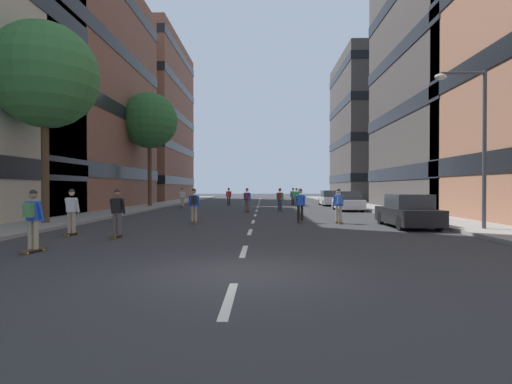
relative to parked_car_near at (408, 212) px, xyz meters
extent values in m
plane|color=#333335|center=(-7.19, 16.53, -0.70)|extent=(159.71, 159.71, 0.00)
cube|color=gray|center=(-17.15, 19.86, -0.63)|extent=(3.15, 73.20, 0.14)
cube|color=gray|center=(2.78, 19.86, -0.63)|extent=(3.15, 73.20, 0.14)
cube|color=silver|center=(-7.19, -12.09, -0.70)|extent=(0.16, 2.20, 0.01)
cube|color=silver|center=(-7.19, -7.09, -0.70)|extent=(0.16, 2.20, 0.01)
cube|color=silver|center=(-7.19, -2.09, -0.70)|extent=(0.16, 2.20, 0.01)
cube|color=silver|center=(-7.19, 2.91, -0.70)|extent=(0.16, 2.20, 0.01)
cube|color=silver|center=(-7.19, 7.91, -0.70)|extent=(0.16, 2.20, 0.01)
cube|color=silver|center=(-7.19, 12.91, -0.70)|extent=(0.16, 2.20, 0.01)
cube|color=silver|center=(-7.19, 17.91, -0.70)|extent=(0.16, 2.20, 0.01)
cube|color=silver|center=(-7.19, 22.91, -0.70)|extent=(0.16, 2.20, 0.01)
cube|color=silver|center=(-7.19, 27.91, -0.70)|extent=(0.16, 2.20, 0.01)
cube|color=silver|center=(-7.19, 32.91, -0.70)|extent=(0.16, 2.20, 0.01)
cube|color=silver|center=(-7.19, 37.91, -0.70)|extent=(0.16, 2.20, 0.01)
cube|color=silver|center=(-7.19, 42.91, -0.70)|extent=(0.16, 2.20, 0.01)
cube|color=silver|center=(-7.19, 47.91, -0.70)|extent=(0.16, 2.20, 0.01)
cube|color=brown|center=(-25.96, 15.30, 9.68)|extent=(14.46, 23.13, 20.76)
cube|color=black|center=(-25.96, 15.30, 2.41)|extent=(14.58, 23.25, 1.10)
cube|color=black|center=(-25.96, 15.30, 7.61)|extent=(14.58, 23.25, 1.10)
cube|color=black|center=(-25.96, 15.30, 12.80)|extent=(14.58, 23.25, 1.10)
cube|color=brown|center=(-25.96, 40.64, 10.88)|extent=(14.46, 20.21, 23.15)
cube|color=black|center=(-25.96, 40.64, 2.08)|extent=(14.58, 20.33, 1.10)
cube|color=black|center=(-25.96, 40.64, 6.71)|extent=(14.58, 20.33, 1.10)
cube|color=black|center=(-25.96, 40.64, 11.34)|extent=(14.58, 20.33, 1.10)
cube|color=black|center=(-25.96, 40.64, 15.97)|extent=(14.58, 20.33, 1.10)
cube|color=black|center=(-25.96, 40.64, 20.60)|extent=(14.58, 20.33, 1.10)
cube|color=#4C4744|center=(11.58, 15.30, 11.71)|extent=(14.46, 16.93, 24.82)
cube|color=black|center=(11.58, 15.30, 2.28)|extent=(14.58, 17.05, 1.10)
cube|color=black|center=(11.58, 15.30, 7.24)|extent=(14.58, 17.05, 1.10)
cube|color=black|center=(11.58, 15.30, 12.21)|extent=(14.58, 17.05, 1.10)
cube|color=#4C4744|center=(11.58, 40.64, 9.60)|extent=(14.46, 16.25, 20.60)
cube|color=black|center=(11.58, 40.64, 2.39)|extent=(14.58, 16.37, 1.10)
cube|color=black|center=(11.58, 40.64, 7.54)|extent=(14.58, 16.37, 1.10)
cube|color=black|center=(11.58, 40.64, 12.69)|extent=(14.58, 16.37, 1.10)
cube|color=black|center=(11.58, 40.64, 17.84)|extent=(14.58, 16.37, 1.10)
cube|color=black|center=(0.00, 0.04, -0.17)|extent=(1.80, 4.40, 0.70)
cube|color=#2D3338|center=(0.00, -0.11, 0.50)|extent=(1.60, 2.10, 0.64)
cylinder|color=black|center=(-0.80, 1.49, -0.38)|extent=(0.22, 0.64, 0.64)
cylinder|color=black|center=(0.80, 1.49, -0.38)|extent=(0.22, 0.64, 0.64)
cylinder|color=black|center=(-0.80, -1.41, -0.38)|extent=(0.22, 0.64, 0.64)
cylinder|color=black|center=(0.80, -1.41, -0.38)|extent=(0.22, 0.64, 0.64)
cube|color=silver|center=(0.00, 21.92, -0.17)|extent=(1.80, 4.40, 0.70)
cube|color=#2D3338|center=(0.00, 21.77, 0.50)|extent=(1.60, 2.10, 0.64)
cylinder|color=black|center=(-0.80, 23.37, -0.38)|extent=(0.22, 0.64, 0.64)
cylinder|color=black|center=(0.80, 23.37, -0.38)|extent=(0.22, 0.64, 0.64)
cylinder|color=black|center=(-0.80, 20.47, -0.38)|extent=(0.22, 0.64, 0.64)
cylinder|color=black|center=(0.80, 20.47, -0.38)|extent=(0.22, 0.64, 0.64)
cube|color=silver|center=(0.00, 13.25, -0.17)|extent=(1.80, 4.40, 0.70)
cube|color=#2D3338|center=(0.00, 13.10, 0.50)|extent=(1.60, 2.10, 0.64)
cylinder|color=black|center=(-0.80, 14.70, -0.38)|extent=(0.22, 0.64, 0.64)
cylinder|color=black|center=(0.80, 14.70, -0.38)|extent=(0.22, 0.64, 0.64)
cylinder|color=black|center=(-0.80, 11.80, -0.38)|extent=(0.22, 0.64, 0.64)
cylinder|color=black|center=(0.80, 11.80, -0.38)|extent=(0.22, 0.64, 0.64)
cylinder|color=#4C3823|center=(-17.15, 0.59, 2.10)|extent=(0.36, 0.36, 5.33)
sphere|color=#387A3D|center=(-17.15, 0.59, 6.53)|extent=(5.04, 5.04, 5.04)
cylinder|color=#4C3823|center=(-17.15, 18.41, 2.48)|extent=(0.36, 0.36, 6.07)
sphere|color=#2D6B33|center=(-17.15, 18.41, 7.30)|extent=(5.11, 5.11, 5.11)
cylinder|color=#3F3F44|center=(2.46, -1.85, 2.69)|extent=(0.16, 0.16, 6.50)
cylinder|color=#3F3F44|center=(1.56, -1.85, 5.84)|extent=(1.80, 0.10, 0.10)
ellipsoid|color=silver|center=(0.66, -1.85, 5.69)|extent=(0.50, 0.30, 0.24)
cube|color=brown|center=(-3.52, 19.78, -0.62)|extent=(0.38, 0.92, 0.02)
cylinder|color=#D8BF4C|center=(-3.58, 20.09, -0.66)|extent=(0.19, 0.10, 0.07)
cylinder|color=#D8BF4C|center=(-3.45, 19.47, -0.66)|extent=(0.19, 0.10, 0.07)
cylinder|color=tan|center=(-3.60, 19.76, -0.21)|extent=(0.17, 0.17, 0.80)
cylinder|color=tan|center=(-3.43, 19.80, -0.21)|extent=(0.17, 0.17, 0.80)
cube|color=green|center=(-3.52, 19.78, 0.47)|extent=(0.35, 0.26, 0.55)
cylinder|color=green|center=(-3.74, 19.78, 0.44)|extent=(0.13, 0.24, 0.55)
cylinder|color=green|center=(-3.31, 19.87, 0.44)|extent=(0.13, 0.24, 0.55)
sphere|color=tan|center=(-3.52, 19.80, 0.92)|extent=(0.22, 0.22, 0.22)
sphere|color=black|center=(-3.52, 19.80, 0.97)|extent=(0.21, 0.21, 0.21)
cube|color=brown|center=(-7.87, 11.30, -0.62)|extent=(0.32, 0.92, 0.02)
cylinder|color=#D8BF4C|center=(-7.82, 11.62, -0.66)|extent=(0.19, 0.09, 0.07)
cylinder|color=#D8BF4C|center=(-7.91, 10.98, -0.66)|extent=(0.19, 0.09, 0.07)
cylinder|color=#594C47|center=(-7.96, 11.31, -0.21)|extent=(0.16, 0.16, 0.80)
cylinder|color=#594C47|center=(-7.78, 11.29, -0.21)|extent=(0.16, 0.16, 0.80)
cube|color=blue|center=(-7.87, 11.30, 0.47)|extent=(0.34, 0.24, 0.55)
cylinder|color=blue|center=(-8.08, 11.38, 0.44)|extent=(0.12, 0.24, 0.55)
cylinder|color=blue|center=(-7.64, 11.32, 0.44)|extent=(0.12, 0.24, 0.55)
sphere|color=beige|center=(-7.86, 11.32, 0.92)|extent=(0.22, 0.22, 0.22)
sphere|color=black|center=(-7.86, 11.32, 0.97)|extent=(0.21, 0.21, 0.21)
cube|color=#A52626|center=(-7.89, 11.12, 0.50)|extent=(0.28, 0.19, 0.40)
cube|color=brown|center=(-10.21, 2.01, -0.62)|extent=(0.38, 0.92, 0.02)
cylinder|color=#D8BF4C|center=(-10.28, 2.32, -0.66)|extent=(0.19, 0.11, 0.07)
cylinder|color=#D8BF4C|center=(-10.14, 1.70, -0.66)|extent=(0.19, 0.11, 0.07)
cylinder|color=tan|center=(-10.30, 1.99, -0.21)|extent=(0.17, 0.17, 0.80)
cylinder|color=tan|center=(-10.12, 2.03, -0.21)|extent=(0.17, 0.17, 0.80)
cube|color=blue|center=(-10.21, 2.01, 0.47)|extent=(0.35, 0.26, 0.55)
cylinder|color=blue|center=(-10.43, 2.01, 0.44)|extent=(0.14, 0.24, 0.55)
cylinder|color=blue|center=(-10.00, 2.10, 0.44)|extent=(0.14, 0.24, 0.55)
sphere|color=tan|center=(-10.21, 2.03, 0.92)|extent=(0.22, 0.22, 0.22)
sphere|color=black|center=(-10.21, 2.03, 0.97)|extent=(0.21, 0.21, 0.21)
cube|color=black|center=(-10.17, 1.83, 0.50)|extent=(0.29, 0.21, 0.40)
cube|color=brown|center=(-10.16, 22.00, -0.62)|extent=(0.38, 0.92, 0.02)
cylinder|color=#D8BF4C|center=(-10.22, 22.31, -0.66)|extent=(0.19, 0.10, 0.07)
cylinder|color=#D8BF4C|center=(-10.09, 21.68, -0.66)|extent=(0.19, 0.10, 0.07)
cylinder|color=#2D334C|center=(-10.25, 21.98, -0.21)|extent=(0.17, 0.17, 0.80)
cylinder|color=#2D334C|center=(-10.07, 22.01, -0.21)|extent=(0.17, 0.17, 0.80)
cube|color=red|center=(-10.16, 22.00, 0.47)|extent=(0.35, 0.26, 0.55)
cylinder|color=red|center=(-10.38, 22.00, 0.44)|extent=(0.13, 0.24, 0.55)
cylinder|color=red|center=(-9.95, 22.09, 0.44)|extent=(0.13, 0.24, 0.55)
sphere|color=#997051|center=(-10.16, 22.01, 0.92)|extent=(0.22, 0.22, 0.22)
sphere|color=black|center=(-10.16, 22.01, 0.97)|extent=(0.21, 0.21, 0.21)
cube|color=brown|center=(-13.13, -7.41, -0.62)|extent=(0.33, 0.92, 0.02)
cylinder|color=#D8BF4C|center=(-13.09, -7.09, -0.66)|extent=(0.19, 0.10, 0.07)
cylinder|color=#D8BF4C|center=(-13.18, -7.72, -0.66)|extent=(0.19, 0.10, 0.07)
cylinder|color=tan|center=(-13.22, -7.39, -0.21)|extent=(0.16, 0.16, 0.80)
cylinder|color=tan|center=(-13.05, -7.42, -0.21)|extent=(0.16, 0.16, 0.80)
cube|color=blue|center=(-13.13, -7.41, 0.47)|extent=(0.35, 0.25, 0.55)
cylinder|color=blue|center=(-13.34, -7.32, 0.44)|extent=(0.12, 0.24, 0.55)
cylinder|color=blue|center=(-12.91, -7.39, 0.44)|extent=(0.12, 0.24, 0.55)
sphere|color=#997051|center=(-13.13, -7.39, 0.92)|extent=(0.22, 0.22, 0.22)
sphere|color=black|center=(-13.13, -7.39, 0.97)|extent=(0.21, 0.21, 0.21)
cube|color=#4C8C4C|center=(-13.16, -7.58, 0.50)|extent=(0.28, 0.20, 0.40)
cube|color=brown|center=(-2.81, 1.94, -0.62)|extent=(0.29, 0.92, 0.02)
cylinder|color=#D8BF4C|center=(-2.84, 2.26, -0.66)|extent=(0.19, 0.09, 0.07)
cylinder|color=#D8BF4C|center=(-2.78, 1.63, -0.66)|extent=(0.19, 0.09, 0.07)
cylinder|color=tan|center=(-2.90, 1.93, -0.21)|extent=(0.15, 0.15, 0.80)
cylinder|color=tan|center=(-2.72, 1.95, -0.21)|extent=(0.15, 0.15, 0.80)
cube|color=blue|center=(-2.81, 1.94, 0.47)|extent=(0.34, 0.23, 0.55)
cylinder|color=blue|center=(-3.04, 1.97, 0.44)|extent=(0.11, 0.24, 0.55)
cylinder|color=blue|center=(-2.60, 2.02, 0.44)|extent=(0.11, 0.24, 0.55)
sphere|color=tan|center=(-2.81, 1.96, 0.92)|extent=(0.22, 0.22, 0.22)
sphere|color=black|center=(-2.81, 1.96, 0.97)|extent=(0.21, 0.21, 0.21)
cube|color=#3F72BF|center=(-2.79, 1.76, 0.50)|extent=(0.28, 0.19, 0.40)
cube|color=brown|center=(-5.41, 11.86, -0.62)|extent=(0.39, 0.92, 0.02)
cylinder|color=#D8BF4C|center=(-5.34, 12.17, -0.66)|extent=(0.19, 0.11, 0.07)
cylinder|color=#D8BF4C|center=(-5.47, 11.55, -0.66)|extent=(0.19, 0.11, 0.07)
cylinder|color=#2D334C|center=(-5.49, 11.88, -0.21)|extent=(0.17, 0.17, 0.80)
cylinder|color=#2D334C|center=(-5.32, 11.84, -0.21)|extent=(0.17, 0.17, 0.80)
cube|color=green|center=(-5.41, 11.86, 0.47)|extent=(0.36, 0.26, 0.55)
cylinder|color=green|center=(-5.61, 11.96, 0.44)|extent=(0.14, 0.24, 0.55)
cylinder|color=green|center=(-5.18, 11.86, 0.44)|extent=(0.14, 0.24, 0.55)
sphere|color=#997051|center=(-5.40, 11.88, 0.92)|extent=(0.22, 0.22, 0.22)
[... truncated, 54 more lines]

